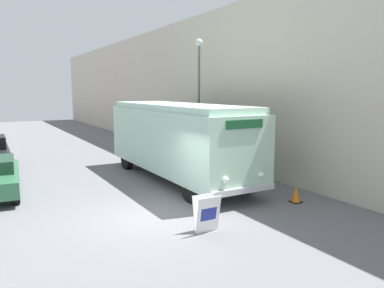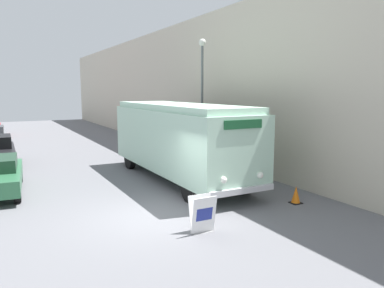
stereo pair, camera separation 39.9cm
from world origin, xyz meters
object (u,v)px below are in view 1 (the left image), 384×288
Objects in this scene: vintage_bus at (178,137)px; sign_board at (207,215)px; traffic_cone at (296,194)px; streetlamp at (199,84)px.

vintage_bus reaches higher than sign_board.
vintage_bus is 5.55m from traffic_cone.
traffic_cone is at bearing 10.76° from sign_board.
sign_board is at bearing -119.51° from streetlamp.
sign_board is 4.18m from traffic_cone.
streetlamp reaches higher than vintage_bus.
streetlamp is (2.41, 2.28, 2.28)m from vintage_bus.
sign_board is 9.89m from streetlamp.
streetlamp is at bearing 86.52° from traffic_cone.
sign_board is at bearing -110.35° from vintage_bus.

